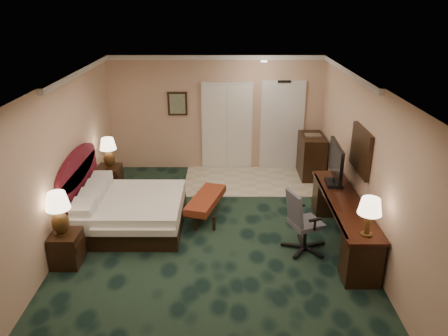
{
  "coord_description": "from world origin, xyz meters",
  "views": [
    {
      "loc": [
        0.2,
        -6.23,
        3.96
      ],
      "look_at": [
        0.19,
        0.6,
        1.23
      ],
      "focal_mm": 35.0,
      "sensor_mm": 36.0,
      "label": 1
    }
  ],
  "objects_px": {
    "bed": "(132,213)",
    "lamp_far": "(109,153)",
    "lamp_near": "(59,214)",
    "minibar": "(311,156)",
    "bed_bench": "(206,206)",
    "desk": "(343,222)",
    "desk_chair": "(306,221)",
    "nightstand_far": "(110,180)",
    "tv": "(336,165)",
    "nightstand_near": "(67,249)"
  },
  "relations": [
    {
      "from": "bed",
      "to": "lamp_far",
      "type": "bearing_deg",
      "value": 115.96
    },
    {
      "from": "lamp_near",
      "to": "lamp_far",
      "type": "distance_m",
      "value": 2.68
    },
    {
      "from": "minibar",
      "to": "lamp_far",
      "type": "bearing_deg",
      "value": -168.31
    },
    {
      "from": "bed_bench",
      "to": "desk",
      "type": "bearing_deg",
      "value": -4.51
    },
    {
      "from": "lamp_far",
      "to": "bed_bench",
      "type": "relative_size",
      "value": 0.51
    },
    {
      "from": "desk_chair",
      "to": "minibar",
      "type": "xyz_separation_m",
      "value": [
        0.67,
        3.16,
        -0.05
      ]
    },
    {
      "from": "nightstand_far",
      "to": "desk_chair",
      "type": "bearing_deg",
      "value": -30.96
    },
    {
      "from": "lamp_near",
      "to": "desk_chair",
      "type": "xyz_separation_m",
      "value": [
        3.82,
        0.43,
        -0.35
      ]
    },
    {
      "from": "nightstand_far",
      "to": "minibar",
      "type": "xyz_separation_m",
      "value": [
        4.44,
        0.9,
        0.2
      ]
    },
    {
      "from": "nightstand_far",
      "to": "lamp_near",
      "type": "height_order",
      "value": "lamp_near"
    },
    {
      "from": "bed",
      "to": "tv",
      "type": "relative_size",
      "value": 1.87
    },
    {
      "from": "nightstand_far",
      "to": "bed_bench",
      "type": "relative_size",
      "value": 0.47
    },
    {
      "from": "lamp_near",
      "to": "minibar",
      "type": "height_order",
      "value": "lamp_near"
    },
    {
      "from": "bed",
      "to": "lamp_near",
      "type": "relative_size",
      "value": 2.61
    },
    {
      "from": "desk_chair",
      "to": "tv",
      "type": "bearing_deg",
      "value": 34.31
    },
    {
      "from": "nightstand_near",
      "to": "lamp_far",
      "type": "bearing_deg",
      "value": 88.89
    },
    {
      "from": "minibar",
      "to": "desk_chair",
      "type": "bearing_deg",
      "value": -101.93
    },
    {
      "from": "desk_chair",
      "to": "minibar",
      "type": "bearing_deg",
      "value": 56.83
    },
    {
      "from": "bed",
      "to": "nightstand_far",
      "type": "height_order",
      "value": "same"
    },
    {
      "from": "desk",
      "to": "nightstand_far",
      "type": "bearing_deg",
      "value": 155.52
    },
    {
      "from": "bed",
      "to": "bed_bench",
      "type": "xyz_separation_m",
      "value": [
        1.33,
        0.4,
        -0.08
      ]
    },
    {
      "from": "minibar",
      "to": "bed_bench",
      "type": "bearing_deg",
      "value": -139.5
    },
    {
      "from": "lamp_near",
      "to": "lamp_far",
      "type": "bearing_deg",
      "value": 88.17
    },
    {
      "from": "nightstand_near",
      "to": "desk_chair",
      "type": "xyz_separation_m",
      "value": [
        3.79,
        0.42,
        0.27
      ]
    },
    {
      "from": "lamp_near",
      "to": "tv",
      "type": "height_order",
      "value": "tv"
    },
    {
      "from": "bed",
      "to": "desk",
      "type": "bearing_deg",
      "value": -7.93
    },
    {
      "from": "lamp_far",
      "to": "desk",
      "type": "distance_m",
      "value": 4.87
    },
    {
      "from": "bed_bench",
      "to": "desk_chair",
      "type": "height_order",
      "value": "desk_chair"
    },
    {
      "from": "bed",
      "to": "minibar",
      "type": "xyz_separation_m",
      "value": [
        3.68,
        2.41,
        0.2
      ]
    },
    {
      "from": "bed_bench",
      "to": "lamp_near",
      "type": "bearing_deg",
      "value": -126.83
    },
    {
      "from": "bed",
      "to": "desk_chair",
      "type": "xyz_separation_m",
      "value": [
        3.01,
        -0.75,
        0.25
      ]
    },
    {
      "from": "bed",
      "to": "desk",
      "type": "distance_m",
      "value": 3.71
    },
    {
      "from": "lamp_near",
      "to": "desk_chair",
      "type": "height_order",
      "value": "lamp_near"
    },
    {
      "from": "tv",
      "to": "bed",
      "type": "bearing_deg",
      "value": -174.5
    },
    {
      "from": "tv",
      "to": "desk_chair",
      "type": "distance_m",
      "value": 1.29
    },
    {
      "from": "bed",
      "to": "desk_chair",
      "type": "bearing_deg",
      "value": -14.06
    },
    {
      "from": "desk",
      "to": "tv",
      "type": "height_order",
      "value": "tv"
    },
    {
      "from": "nightstand_near",
      "to": "bed",
      "type": "bearing_deg",
      "value": 56.26
    },
    {
      "from": "bed",
      "to": "lamp_near",
      "type": "height_order",
      "value": "lamp_near"
    },
    {
      "from": "nightstand_near",
      "to": "desk",
      "type": "xyz_separation_m",
      "value": [
        4.46,
        0.66,
        0.12
      ]
    },
    {
      "from": "minibar",
      "to": "nightstand_near",
      "type": "bearing_deg",
      "value": -141.24
    },
    {
      "from": "tv",
      "to": "minibar",
      "type": "bearing_deg",
      "value": 91.96
    },
    {
      "from": "lamp_near",
      "to": "bed_bench",
      "type": "bearing_deg",
      "value": 36.44
    },
    {
      "from": "lamp_far",
      "to": "minibar",
      "type": "relative_size",
      "value": 0.65
    },
    {
      "from": "nightstand_far",
      "to": "minibar",
      "type": "height_order",
      "value": "minibar"
    },
    {
      "from": "lamp_near",
      "to": "tv",
      "type": "distance_m",
      "value": 4.68
    },
    {
      "from": "desk",
      "to": "nightstand_near",
      "type": "bearing_deg",
      "value": -171.62
    },
    {
      "from": "bed",
      "to": "desk",
      "type": "xyz_separation_m",
      "value": [
        3.68,
        -0.51,
        0.1
      ]
    },
    {
      "from": "lamp_near",
      "to": "desk",
      "type": "bearing_deg",
      "value": 8.43
    },
    {
      "from": "nightstand_far",
      "to": "bed_bench",
      "type": "distance_m",
      "value": 2.36
    }
  ]
}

